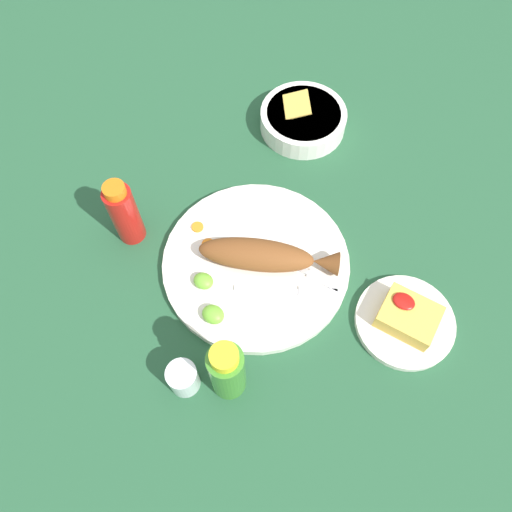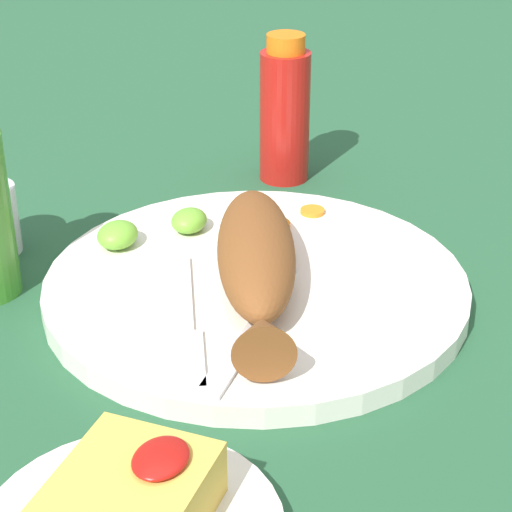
% 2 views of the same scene
% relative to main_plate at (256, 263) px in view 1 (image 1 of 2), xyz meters
% --- Properties ---
extents(ground_plane, '(4.00, 4.00, 0.00)m').
position_rel_main_plate_xyz_m(ground_plane, '(0.00, 0.00, -0.01)').
color(ground_plane, '#235133').
extents(main_plate, '(0.35, 0.35, 0.02)m').
position_rel_main_plate_xyz_m(main_plate, '(0.00, 0.00, 0.00)').
color(main_plate, white).
rests_on(main_plate, ground_plane).
extents(fried_fish, '(0.26, 0.15, 0.05)m').
position_rel_main_plate_xyz_m(fried_fish, '(-0.01, -0.01, 0.03)').
color(fried_fish, brown).
rests_on(fried_fish, main_plate).
extents(fork_near, '(0.19, 0.02, 0.00)m').
position_rel_main_plate_xyz_m(fork_near, '(-0.09, -0.03, 0.01)').
color(fork_near, silver).
rests_on(fork_near, main_plate).
extents(fork_far, '(0.17, 0.09, 0.00)m').
position_rel_main_plate_xyz_m(fork_far, '(-0.09, 0.02, 0.01)').
color(fork_far, silver).
rests_on(fork_far, main_plate).
extents(carrot_slice_near, '(0.02, 0.02, 0.00)m').
position_rel_main_plate_xyz_m(carrot_slice_near, '(0.13, -0.01, 0.01)').
color(carrot_slice_near, orange).
rests_on(carrot_slice_near, main_plate).
extents(carrot_slice_mid, '(0.02, 0.02, 0.00)m').
position_rel_main_plate_xyz_m(carrot_slice_mid, '(0.10, 0.02, 0.01)').
color(carrot_slice_mid, orange).
rests_on(carrot_slice_mid, main_plate).
extents(lime_wedge_main, '(0.04, 0.03, 0.02)m').
position_rel_main_plate_xyz_m(lime_wedge_main, '(0.06, 0.09, 0.02)').
color(lime_wedge_main, '#6BB233').
rests_on(lime_wedge_main, main_plate).
extents(lime_wedge_side, '(0.04, 0.03, 0.02)m').
position_rel_main_plate_xyz_m(lime_wedge_side, '(0.01, 0.13, 0.02)').
color(lime_wedge_side, '#6BB233').
rests_on(lime_wedge_side, main_plate).
extents(hot_sauce_bottle_red, '(0.05, 0.05, 0.15)m').
position_rel_main_plate_xyz_m(hot_sauce_bottle_red, '(0.24, 0.06, 0.06)').
color(hot_sauce_bottle_red, '#B21914').
rests_on(hot_sauce_bottle_red, ground_plane).
extents(hot_sauce_bottle_green, '(0.06, 0.06, 0.16)m').
position_rel_main_plate_xyz_m(hot_sauce_bottle_green, '(-0.07, 0.21, 0.07)').
color(hot_sauce_bottle_green, '#3D8428').
rests_on(hot_sauce_bottle_green, ground_plane).
extents(salt_cup, '(0.05, 0.05, 0.06)m').
position_rel_main_plate_xyz_m(salt_cup, '(-0.01, 0.25, 0.02)').
color(salt_cup, silver).
rests_on(salt_cup, ground_plane).
extents(side_plate_fries, '(0.18, 0.18, 0.01)m').
position_rel_main_plate_xyz_m(side_plate_fries, '(-0.29, -0.03, -0.00)').
color(side_plate_fries, white).
rests_on(side_plate_fries, ground_plane).
extents(fries_pile, '(0.10, 0.08, 0.04)m').
position_rel_main_plate_xyz_m(fries_pile, '(-0.29, -0.03, 0.02)').
color(fries_pile, gold).
rests_on(fries_pile, side_plate_fries).
extents(guacamole_bowl, '(0.19, 0.19, 0.06)m').
position_rel_main_plate_xyz_m(guacamole_bowl, '(0.08, -0.35, 0.02)').
color(guacamole_bowl, white).
rests_on(guacamole_bowl, ground_plane).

